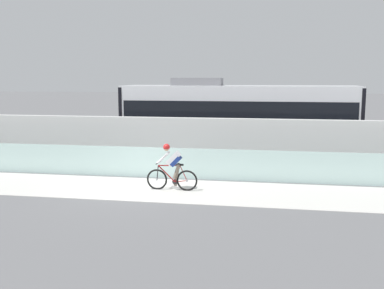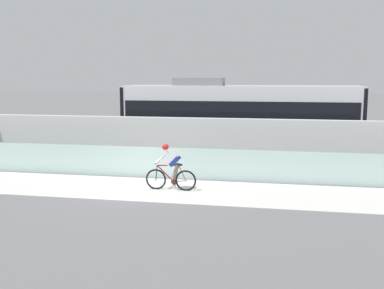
# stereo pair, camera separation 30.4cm
# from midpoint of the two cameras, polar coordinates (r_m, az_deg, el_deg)

# --- Properties ---
(ground_plane) EXTENTS (200.00, 200.00, 0.00)m
(ground_plane) POSITION_cam_midpoint_polar(r_m,az_deg,el_deg) (15.76, -5.94, -5.60)
(ground_plane) COLOR slate
(bike_path_deck) EXTENTS (32.00, 3.20, 0.01)m
(bike_path_deck) POSITION_cam_midpoint_polar(r_m,az_deg,el_deg) (15.76, -5.95, -5.58)
(bike_path_deck) COLOR silver
(bike_path_deck) RESTS_ON ground
(glass_parapet) EXTENTS (32.00, 0.05, 1.18)m
(glass_parapet) POSITION_cam_midpoint_polar(r_m,az_deg,el_deg) (17.37, -4.21, -2.27)
(glass_parapet) COLOR silver
(glass_parapet) RESTS_ON ground
(concrete_barrier_wall) EXTENTS (32.00, 0.36, 2.17)m
(concrete_barrier_wall) POSITION_cam_midpoint_polar(r_m,az_deg,el_deg) (19.01, -2.82, 0.19)
(concrete_barrier_wall) COLOR silver
(concrete_barrier_wall) RESTS_ON ground
(tram_rail_near) EXTENTS (32.00, 0.08, 0.01)m
(tram_rail_near) POSITION_cam_midpoint_polar(r_m,az_deg,el_deg) (21.57, -1.23, -1.72)
(tram_rail_near) COLOR #595654
(tram_rail_near) RESTS_ON ground
(tram_rail_far) EXTENTS (32.00, 0.08, 0.01)m
(tram_rail_far) POSITION_cam_midpoint_polar(r_m,az_deg,el_deg) (22.95, -0.48, -1.10)
(tram_rail_far) COLOR #595654
(tram_rail_far) RESTS_ON ground
(tram) EXTENTS (11.06, 2.54, 3.81)m
(tram) POSITION_cam_midpoint_polar(r_m,az_deg,el_deg) (21.62, 6.42, 3.31)
(tram) COLOR silver
(tram) RESTS_ON ground
(cyclist_on_bike) EXTENTS (1.77, 0.58, 1.61)m
(cyclist_on_bike) POSITION_cam_midpoint_polar(r_m,az_deg,el_deg) (15.31, -2.13, -2.98)
(cyclist_on_bike) COLOR black
(cyclist_on_bike) RESTS_ON ground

